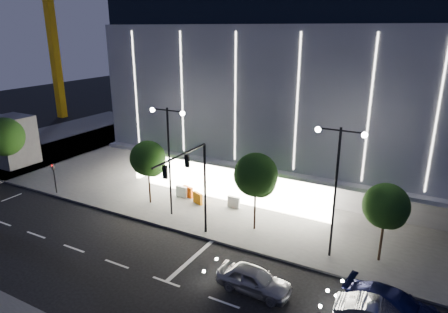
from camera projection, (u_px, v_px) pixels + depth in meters
ground at (155, 261)px, 26.46m from camera, size 160.00×160.00×0.00m
sidewalk_museum at (326, 167)px, 44.18m from camera, size 70.00×40.00×0.15m
sidewalk_west at (10, 154)px, 48.49m from camera, size 16.00×50.00×0.15m
museum at (309, 84)px, 40.85m from camera, size 30.00×25.80×18.00m
traffic_mast at (194, 177)px, 27.24m from camera, size 0.33×5.89×7.07m
street_lamp_west at (169, 146)px, 31.00m from camera, size 3.16×0.36×9.00m
street_lamp_east at (337, 174)px, 25.06m from camera, size 3.16×0.36×9.00m
ped_signal_far at (54, 175)px, 36.48m from camera, size 0.22×0.24×3.00m
tree_left at (148, 160)px, 33.80m from camera, size 3.02×3.02×5.72m
tree_mid at (256, 177)px, 29.14m from camera, size 3.25×3.25×6.15m
tree_right at (386, 208)px, 25.17m from camera, size 2.91×2.91×5.51m
car_lead at (254, 280)px, 23.23m from camera, size 4.56×1.94×1.54m
car_third at (394, 306)px, 21.08m from camera, size 5.41×2.72×1.51m
barrier_a at (188, 192)px, 35.95m from camera, size 1.13×0.52×1.00m
barrier_b at (182, 191)px, 36.00m from camera, size 1.10×0.26×1.00m
barrier_c at (198, 198)px, 34.62m from camera, size 1.11×0.65×1.00m
barrier_d at (234, 202)px, 33.81m from camera, size 1.10×0.26×1.00m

